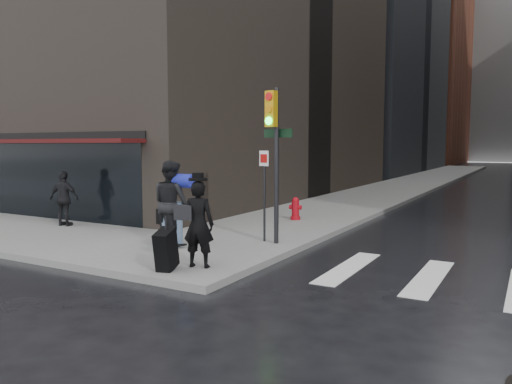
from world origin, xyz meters
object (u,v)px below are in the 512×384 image
Objects in this scene: man_greycoat at (64,198)px; fire_hydrant at (295,210)px; man_overcoat at (192,228)px; man_jeans at (172,203)px; traffic_light at (273,144)px.

man_greycoat is 2.24× the size of fire_hydrant.
man_overcoat is 2.34m from man_jeans.
fire_hydrant is at bearing -153.23° from man_greycoat.
man_greycoat is at bearing -162.91° from traffic_light.
man_overcoat is at bearing 147.73° from man_greycoat.
fire_hydrant is (-0.89, 6.71, -0.46)m from man_overcoat.
fire_hydrant is at bearing -81.24° from man_jeans.
man_greycoat is at bearing -35.83° from man_overcoat.
man_overcoat is 3.33m from traffic_light.
man_greycoat is 0.43× the size of traffic_light.
traffic_light is at bearing -73.03° from fire_hydrant.
man_jeans is at bearing 158.64° from man_greycoat.
traffic_light is 5.16× the size of fire_hydrant.
man_overcoat is 0.50× the size of traffic_light.
man_jeans is 4.64m from man_greycoat.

